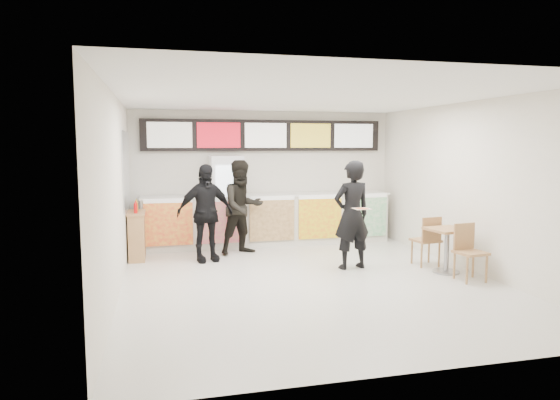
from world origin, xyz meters
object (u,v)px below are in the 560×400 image
object	(u,v)px
customer_mid	(205,213)
condiment_ledge	(137,235)
cafe_table	(447,242)
drinks_fridge	(227,201)
customer_main	(352,215)
service_counter	(268,219)
customer_left	(242,207)

from	to	relation	value
customer_mid	condiment_ledge	size ratio (longest dim) A/B	1.68
customer_mid	cafe_table	bearing A→B (deg)	-37.95
drinks_fridge	customer_main	world-z (taller)	drinks_fridge
condiment_ledge	customer_mid	bearing A→B (deg)	-21.09
service_counter	cafe_table	world-z (taller)	service_counter
customer_left	customer_main	bearing A→B (deg)	-64.46
customer_left	condiment_ledge	distance (m)	2.15
drinks_fridge	cafe_table	bearing A→B (deg)	-42.99
customer_left	cafe_table	xyz separation A→B (m)	(3.22, -2.38, -0.42)
customer_left	condiment_ledge	xyz separation A→B (m)	(-2.10, 0.00, -0.49)
customer_main	condiment_ledge	bearing A→B (deg)	-33.21
service_counter	customer_left	xyz separation A→B (m)	(-0.72, -0.80, 0.39)
customer_left	condiment_ledge	world-z (taller)	customer_left
service_counter	customer_main	xyz separation A→B (m)	(0.99, -2.50, 0.41)
cafe_table	drinks_fridge	bearing A→B (deg)	128.90
service_counter	condiment_ledge	bearing A→B (deg)	-164.19
customer_left	customer_mid	size ratio (longest dim) A/B	1.03
service_counter	customer_mid	distance (m)	2.04
drinks_fridge	cafe_table	world-z (taller)	drinks_fridge
customer_left	condiment_ledge	bearing A→B (deg)	160.13
cafe_table	customer_mid	bearing A→B (deg)	146.76
customer_main	customer_left	distance (m)	2.41
customer_main	service_counter	bearing A→B (deg)	-77.51
service_counter	condiment_ledge	world-z (taller)	service_counter
drinks_fridge	service_counter	bearing A→B (deg)	-0.99
drinks_fridge	customer_main	size ratio (longest dim) A/B	1.02
service_counter	customer_mid	bearing A→B (deg)	-139.67
customer_left	cafe_table	world-z (taller)	customer_left
customer_mid	condiment_ledge	xyz separation A→B (m)	(-1.29, 0.50, -0.46)
service_counter	customer_mid	xyz separation A→B (m)	(-1.53, -1.30, 0.37)
drinks_fridge	customer_main	bearing A→B (deg)	-52.51
customer_left	drinks_fridge	bearing A→B (deg)	84.86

